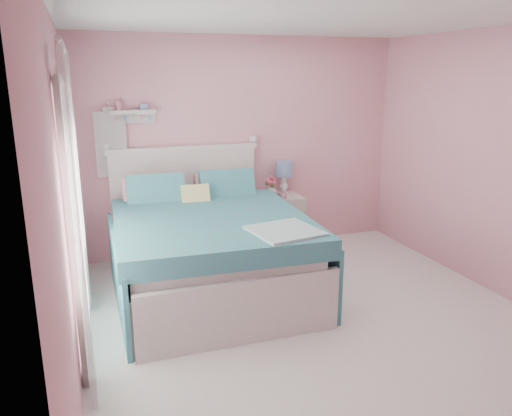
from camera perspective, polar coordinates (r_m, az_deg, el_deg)
floor at (r=4.57m, az=7.34°, el=-13.26°), size 4.50×4.50×0.00m
room_shell at (r=4.06m, az=8.10°, el=6.79°), size 4.50×4.50×4.50m
bed at (r=5.10m, az=-5.55°, el=-4.77°), size 1.89×2.34×1.34m
nightstand at (r=6.28m, az=2.84°, el=-1.66°), size 0.48×0.47×0.69m
table_lamp at (r=6.24m, az=3.22°, el=4.24°), size 0.21×0.21×0.42m
vase at (r=6.18m, az=1.74°, el=2.09°), size 0.14×0.14×0.15m
teacup at (r=6.04m, az=3.00°, el=1.44°), size 0.11×0.11×0.08m
roses at (r=6.15m, az=1.74°, el=3.11°), size 0.14×0.11×0.12m
wall_shelf at (r=5.80m, az=-13.93°, el=10.49°), size 0.50×0.15×0.25m
hanging_dress at (r=5.81m, az=-16.24°, el=7.01°), size 0.34×0.03×0.72m
french_door at (r=4.12m, az=-20.22°, el=-1.14°), size 0.04×1.32×2.16m
curtain_near at (r=3.38m, az=-19.61°, el=-2.72°), size 0.04×0.40×2.32m
curtain_far at (r=4.82m, az=-19.68°, el=2.48°), size 0.04×0.40×2.32m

